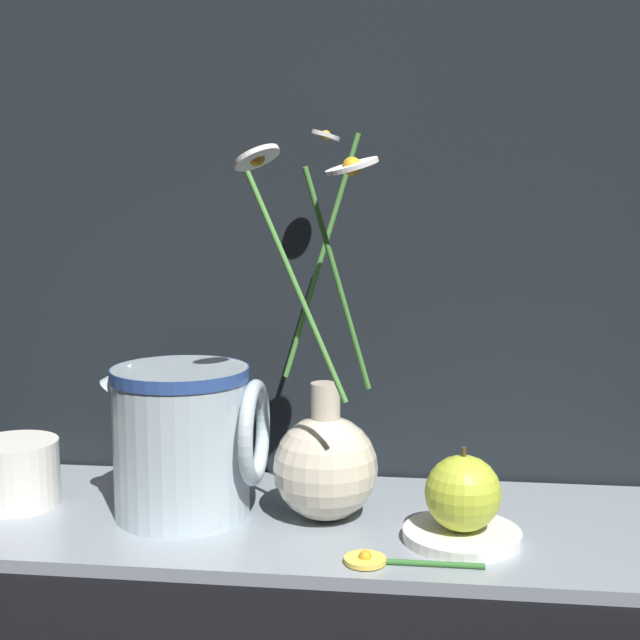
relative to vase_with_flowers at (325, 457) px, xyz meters
The scene contains 8 objects.
ground_plane 0.07m from the vase_with_flowers, 141.02° to the left, with size 6.00×6.00×0.00m, color black.
shelf 0.07m from the vase_with_flowers, 141.02° to the left, with size 0.75×0.26×0.01m.
vase_with_flowers is the anchor object (origin of this frame).
yellow_mug 0.31m from the vase_with_flowers, behind, with size 0.10×0.09×0.07m.
ceramic_pitcher 0.14m from the vase_with_flowers, behind, with size 0.16×0.13×0.16m.
saucer_plate 0.14m from the vase_with_flowers, 15.10° to the right, with size 0.11×0.11×0.01m.
orange_fruit 0.13m from the vase_with_flowers, 15.10° to the right, with size 0.07×0.07×0.08m.
loose_daisy 0.13m from the vase_with_flowers, 57.87° to the right, with size 0.12×0.04×0.01m.
Camera 1 is at (0.10, -0.81, 0.32)m, focal length 50.00 mm.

